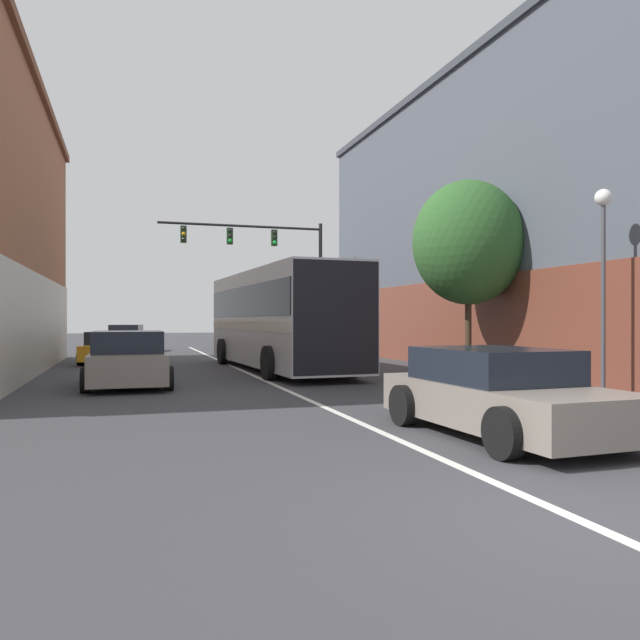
{
  "coord_description": "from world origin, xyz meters",
  "views": [
    {
      "loc": [
        -3.78,
        -4.4,
        1.76
      ],
      "look_at": [
        2.17,
        14.78,
        1.74
      ],
      "focal_mm": 35.0,
      "sensor_mm": 36.0,
      "label": 1
    }
  ],
  "objects_px": {
    "bus": "(278,315)",
    "traffic_signal_gantry": "(269,255)",
    "parked_car_left_far": "(127,339)",
    "street_lamp": "(603,260)",
    "parked_car_left_near": "(128,360)",
    "street_tree_near": "(468,243)",
    "parked_car_left_mid": "(113,348)",
    "hatchback_foreground": "(500,393)"
  },
  "relations": [
    {
      "from": "bus",
      "to": "hatchback_foreground",
      "type": "xyz_separation_m",
      "value": [
        0.36,
        -12.95,
        -1.27
      ]
    },
    {
      "from": "traffic_signal_gantry",
      "to": "street_lamp",
      "type": "relative_size",
      "value": 1.72
    },
    {
      "from": "traffic_signal_gantry",
      "to": "street_lamp",
      "type": "xyz_separation_m",
      "value": [
        3.63,
        -18.61,
        -1.82
      ]
    },
    {
      "from": "street_tree_near",
      "to": "bus",
      "type": "bearing_deg",
      "value": 140.97
    },
    {
      "from": "hatchback_foreground",
      "to": "traffic_signal_gantry",
      "type": "distance_m",
      "value": 22.5
    },
    {
      "from": "traffic_signal_gantry",
      "to": "parked_car_left_mid",
      "type": "bearing_deg",
      "value": -154.66
    },
    {
      "from": "parked_car_left_far",
      "to": "street_lamp",
      "type": "relative_size",
      "value": 1.0
    },
    {
      "from": "street_tree_near",
      "to": "parked_car_left_near",
      "type": "bearing_deg",
      "value": 179.95
    },
    {
      "from": "parked_car_left_mid",
      "to": "street_tree_near",
      "type": "bearing_deg",
      "value": -124.51
    },
    {
      "from": "street_lamp",
      "to": "street_tree_near",
      "type": "relative_size",
      "value": 0.78
    },
    {
      "from": "parked_car_left_far",
      "to": "street_tree_near",
      "type": "relative_size",
      "value": 0.78
    },
    {
      "from": "parked_car_left_near",
      "to": "street_lamp",
      "type": "bearing_deg",
      "value": -117.63
    },
    {
      "from": "hatchback_foreground",
      "to": "parked_car_left_near",
      "type": "distance_m",
      "value": 10.36
    },
    {
      "from": "parked_car_left_far",
      "to": "street_lamp",
      "type": "height_order",
      "value": "street_lamp"
    },
    {
      "from": "traffic_signal_gantry",
      "to": "street_lamp",
      "type": "distance_m",
      "value": 19.04
    },
    {
      "from": "street_lamp",
      "to": "bus",
      "type": "bearing_deg",
      "value": 119.28
    },
    {
      "from": "bus",
      "to": "hatchback_foreground",
      "type": "relative_size",
      "value": 2.55
    },
    {
      "from": "parked_car_left_near",
      "to": "parked_car_left_mid",
      "type": "xyz_separation_m",
      "value": [
        -0.56,
        9.73,
        -0.08
      ]
    },
    {
      "from": "hatchback_foreground",
      "to": "parked_car_left_mid",
      "type": "height_order",
      "value": "hatchback_foreground"
    },
    {
      "from": "bus",
      "to": "traffic_signal_gantry",
      "type": "distance_m",
      "value": 9.74
    },
    {
      "from": "parked_car_left_near",
      "to": "parked_car_left_far",
      "type": "xyz_separation_m",
      "value": [
        -0.03,
        19.0,
        0.01
      ]
    },
    {
      "from": "bus",
      "to": "street_lamp",
      "type": "bearing_deg",
      "value": -153.47
    },
    {
      "from": "hatchback_foreground",
      "to": "parked_car_left_near",
      "type": "relative_size",
      "value": 1.07
    },
    {
      "from": "bus",
      "to": "traffic_signal_gantry",
      "type": "bearing_deg",
      "value": -13.33
    },
    {
      "from": "parked_car_left_mid",
      "to": "street_lamp",
      "type": "distance_m",
      "value": 18.85
    },
    {
      "from": "hatchback_foreground",
      "to": "street_tree_near",
      "type": "relative_size",
      "value": 0.73
    },
    {
      "from": "parked_car_left_mid",
      "to": "street_lamp",
      "type": "bearing_deg",
      "value": -136.26
    },
    {
      "from": "parked_car_left_far",
      "to": "parked_car_left_mid",
      "type": "bearing_deg",
      "value": -175.33
    },
    {
      "from": "parked_car_left_mid",
      "to": "street_tree_near",
      "type": "relative_size",
      "value": 0.81
    },
    {
      "from": "bus",
      "to": "parked_car_left_far",
      "type": "relative_size",
      "value": 2.38
    },
    {
      "from": "parked_car_left_near",
      "to": "street_tree_near",
      "type": "height_order",
      "value": "street_tree_near"
    },
    {
      "from": "parked_car_left_mid",
      "to": "traffic_signal_gantry",
      "type": "distance_m",
      "value": 9.15
    },
    {
      "from": "bus",
      "to": "parked_car_left_far",
      "type": "distance_m",
      "value": 15.79
    },
    {
      "from": "parked_car_left_far",
      "to": "traffic_signal_gantry",
      "type": "bearing_deg",
      "value": -122.77
    },
    {
      "from": "hatchback_foreground",
      "to": "parked_car_left_far",
      "type": "relative_size",
      "value": 0.93
    },
    {
      "from": "parked_car_left_near",
      "to": "parked_car_left_mid",
      "type": "height_order",
      "value": "parked_car_left_near"
    },
    {
      "from": "street_lamp",
      "to": "hatchback_foreground",
      "type": "bearing_deg",
      "value": -145.36
    },
    {
      "from": "parked_car_left_far",
      "to": "street_lamp",
      "type": "bearing_deg",
      "value": -148.98
    },
    {
      "from": "hatchback_foreground",
      "to": "street_tree_near",
      "type": "height_order",
      "value": "street_tree_near"
    },
    {
      "from": "bus",
      "to": "street_lamp",
      "type": "height_order",
      "value": "street_lamp"
    },
    {
      "from": "parked_car_left_near",
      "to": "traffic_signal_gantry",
      "type": "relative_size",
      "value": 0.51
    },
    {
      "from": "traffic_signal_gantry",
      "to": "parked_car_left_near",
      "type": "bearing_deg",
      "value": -117.02
    }
  ]
}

